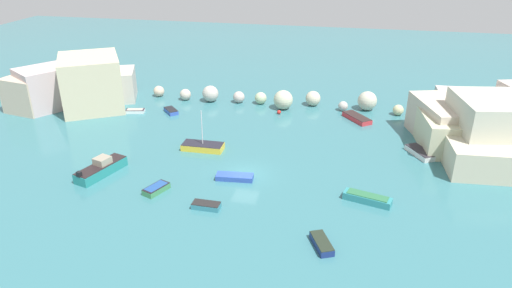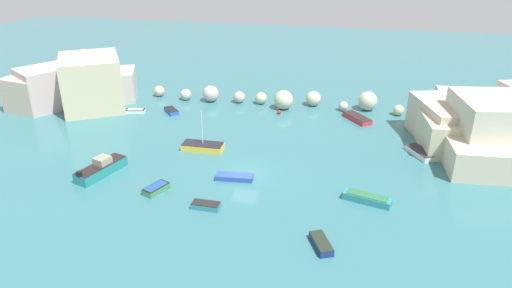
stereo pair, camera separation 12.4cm
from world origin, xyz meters
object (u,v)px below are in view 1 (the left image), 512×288
channel_buoy (279,112)px  moored_boat_1 (203,146)px  moored_boat_7 (135,111)px  moored_boat_8 (367,198)px  moored_boat_9 (171,111)px  moored_boat_10 (156,189)px  moored_boat_2 (357,118)px  moored_boat_3 (420,153)px  moored_boat_4 (235,177)px  moored_boat_6 (101,169)px  moored_boat_0 (206,206)px  moored_boat_5 (322,243)px

channel_buoy → moored_boat_1: size_ratio=0.11×
moored_boat_7 → moored_boat_8: (29.74, -16.31, 0.10)m
channel_buoy → moored_boat_8: bearing=-60.6°
channel_buoy → moored_boat_8: moored_boat_8 is taller
moored_boat_8 → moored_boat_1: bearing=172.9°
moored_boat_9 → moored_boat_10: 20.45m
moored_boat_2 → moored_boat_3: 11.17m
moored_boat_3 → moored_boat_4: bearing=-92.2°
moored_boat_6 → moored_boat_9: (0.33, 17.42, -0.34)m
moored_boat_7 → moored_boat_0: bearing=-64.4°
moored_boat_0 → moored_boat_10: moored_boat_10 is taller
moored_boat_7 → moored_boat_9: moored_boat_9 is taller
moored_boat_0 → moored_boat_7: moored_boat_0 is taller
channel_buoy → moored_boat_4: (-1.26, -18.26, -0.01)m
moored_boat_6 → moored_boat_8: (25.43, 0.17, -0.26)m
moored_boat_6 → moored_boat_4: bearing=-65.3°
moored_boat_4 → moored_boat_6: moored_boat_6 is taller
moored_boat_4 → moored_boat_8: bearing=-12.1°
moored_boat_8 → moored_boat_3: bearing=78.3°
moored_boat_0 → moored_boat_6: 12.49m
moored_boat_3 → moored_boat_9: 31.32m
moored_boat_5 → moored_boat_2: bearing=150.8°
moored_boat_10 → moored_boat_7: bearing=52.7°
moored_boat_2 → moored_boat_9: (-23.91, -2.47, -0.03)m
moored_boat_0 → moored_boat_1: (-3.96, 11.23, 0.12)m
moored_boat_2 → moored_boat_5: size_ratio=1.47×
moored_boat_3 → moored_boat_8: size_ratio=0.90×
moored_boat_6 → moored_boat_10: 6.91m
moored_boat_1 → moored_boat_4: size_ratio=1.25×
moored_boat_0 → moored_boat_10: size_ratio=0.89×
channel_buoy → moored_boat_7: (-18.57, -3.49, -0.01)m
moored_boat_3 → moored_boat_6: bearing=-100.0°
moored_boat_2 → moored_boat_9: size_ratio=1.65×
moored_boat_1 → moored_boat_5: (14.10, -14.54, -0.09)m
channel_buoy → moored_boat_5: size_ratio=0.18×
moored_boat_7 → moored_boat_8: 33.92m
moored_boat_4 → moored_boat_7: (-17.31, 14.77, 0.01)m
moored_boat_0 → moored_boat_2: bearing=-116.5°
moored_boat_8 → moored_boat_9: bearing=161.0°
moored_boat_4 → moored_boat_9: moored_boat_9 is taller
moored_boat_4 → moored_boat_8: 12.52m
moored_boat_6 → moored_boat_7: size_ratio=2.20×
moored_boat_4 → moored_boat_5: (9.04, -8.79, 0.04)m
moored_boat_1 → moored_boat_5: size_ratio=1.55×
moored_boat_1 → moored_boat_2: (16.30, 12.43, -0.08)m
moored_boat_5 → moored_boat_10: (-15.46, 5.03, 0.02)m
moored_boat_5 → moored_boat_9: (-21.72, 24.50, -0.02)m
moored_boat_5 → moored_boat_6: size_ratio=0.51×
moored_boat_4 → moored_boat_7: moored_boat_4 is taller
moored_boat_4 → moored_boat_9: size_ratio=1.39×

